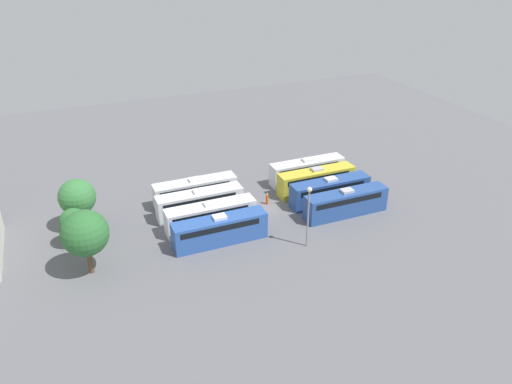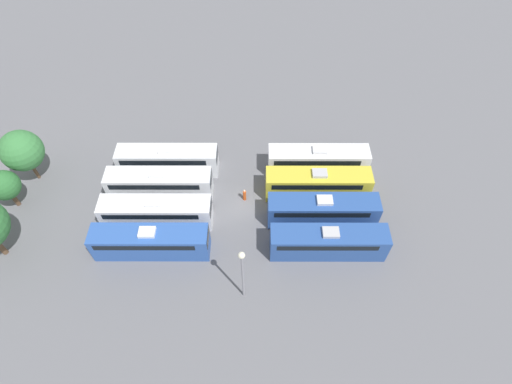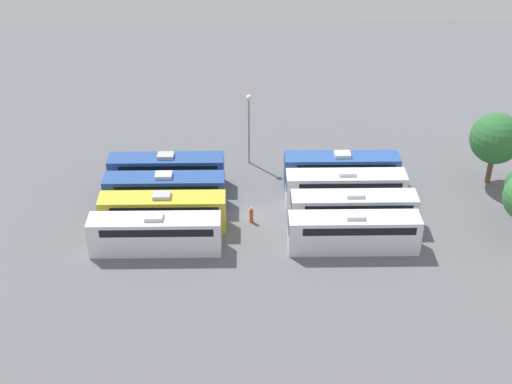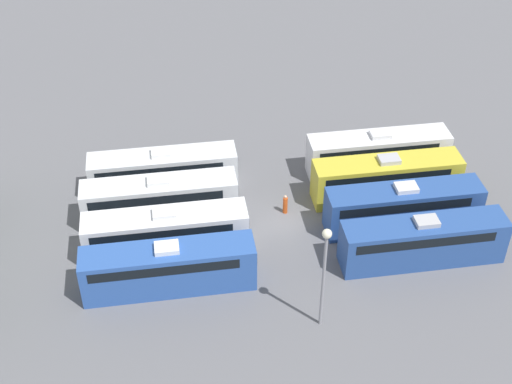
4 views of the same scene
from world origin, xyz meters
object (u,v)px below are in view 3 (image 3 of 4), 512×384
Objects in this scene: bus_3 at (156,233)px; light_pole at (249,118)px; bus_1 at (165,190)px; bus_4 at (342,169)px; worker_person at (251,215)px; bus_5 at (346,187)px; bus_0 at (167,170)px; bus_2 at (163,211)px; bus_6 at (354,209)px; bus_7 at (354,231)px; tree_0 at (496,139)px.

light_pole is at bearing 152.17° from bus_3.
bus_1 and bus_4 have the same top height.
bus_3 is 7.02× the size of worker_person.
bus_4 is at bearing 125.90° from worker_person.
light_pole is at bearing -131.92° from bus_5.
bus_0 is 10.21m from light_pole.
bus_4 is 11.08m from light_pole.
bus_2 and bus_6 have the same top height.
tree_0 is (-11.26, 15.37, 3.22)m from bus_7.
bus_6 is at bearing 78.47° from bus_1.
bus_2 is 8.23m from worker_person.
bus_7 is (3.54, -0.43, 0.00)m from bus_6.
bus_7 is at bearing -1.05° from bus_4.
bus_4 is 1.46× the size of light_pole.
bus_4 is 1.51× the size of tree_0.
bus_4 is at bearing 179.73° from bus_5.
bus_0 and bus_2 have the same top height.
bus_2 is at bearing 2.56° from bus_0.
bus_1 and bus_3 have the same top height.
bus_4 is (-11.00, 17.69, 0.00)m from bus_3.
bus_0 is 20.66m from bus_7.
worker_person is at bearing -94.88° from bus_6.
bus_0 is at bearing -177.54° from bus_1.
bus_4 is 11.44m from worker_person.
bus_7 is 10.07m from worker_person.
bus_7 is (11.03, 17.47, 0.00)m from bus_0.
bus_3 is (3.50, -0.35, 0.00)m from bus_2.
light_pole is at bearing -179.31° from worker_person.
bus_3 is at bearing -62.96° from worker_person.
bus_4 is 1.00× the size of bus_6.
bus_4 is 15.51m from tree_0.
bus_4 is at bearing -178.24° from bus_6.
bus_2 is at bearing 2.66° from bus_1.
bus_3 is (11.00, -0.01, 0.00)m from bus_0.
bus_7 is 1.51× the size of tree_0.
bus_3 is 20.83m from bus_4.
bus_7 is (3.53, 17.14, 0.00)m from bus_2.
bus_6 is at bearing 85.12° from worker_person.
bus_1 is 18.10m from bus_6.
bus_6 is (-3.51, 17.92, 0.00)m from bus_3.
bus_1 is 3.64m from bus_2.
bus_2 is at bearing -33.01° from light_pole.
worker_person is 0.22× the size of tree_0.
bus_0 is 1.46× the size of light_pole.
tree_0 is at bearing 97.14° from bus_1.
tree_0 reaches higher than bus_4.
worker_person is at bearing 51.67° from bus_0.
bus_2 is (7.51, 0.34, 0.00)m from bus_0.
bus_0 is 1.51× the size of tree_0.
tree_0 is at bearing 126.21° from bus_7.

